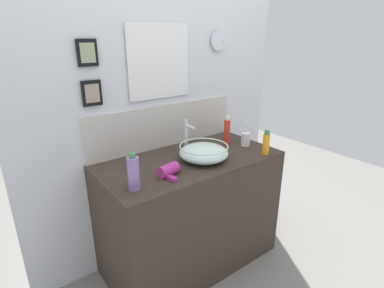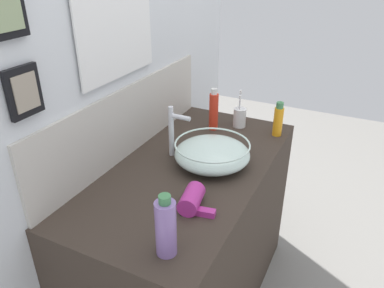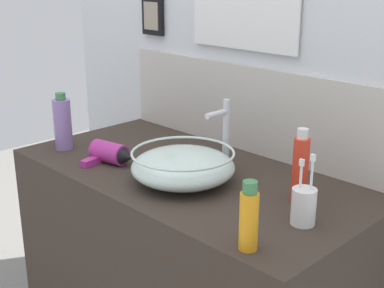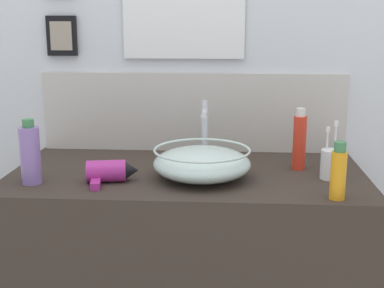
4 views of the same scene
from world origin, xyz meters
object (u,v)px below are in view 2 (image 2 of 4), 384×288
Objects in this scene: toothbrush_cup at (240,117)px; glass_bowl_sink at (212,153)px; lotion_bottle at (278,120)px; faucet at (173,129)px; spray_bottle at (166,227)px; shampoo_bottle at (214,111)px; hair_drier at (194,197)px.

glass_bowl_sink is at bearing -176.18° from toothbrush_cup.
lotion_bottle is (-0.02, -0.21, 0.03)m from toothbrush_cup.
faucet is at bearing 138.43° from lotion_bottle.
shampoo_bottle is at bearing 14.32° from spray_bottle.
glass_bowl_sink is at bearing 156.74° from lotion_bottle.
spray_bottle is (-0.55, -0.09, 0.04)m from glass_bowl_sink.
hair_drier is 1.02× the size of lotion_bottle.
lotion_bottle is at bearing -94.42° from toothbrush_cup.
spray_bottle is at bearing -153.40° from faucet.
toothbrush_cup is at bearing 3.82° from glass_bowl_sink.
lotion_bottle reaches higher than glass_bowl_sink.
lotion_bottle is at bearing -5.31° from spray_bottle.
toothbrush_cup reaches higher than lotion_bottle.
toothbrush_cup is at bearing 6.77° from spray_bottle.
faucet is 1.34× the size of lotion_bottle.
toothbrush_cup is 0.98m from spray_bottle.
toothbrush_cup is 0.21m from lotion_bottle.
spray_bottle is (-0.98, -0.12, 0.05)m from toothbrush_cup.
faucet is at bearing 39.38° from hair_drier.
toothbrush_cup is at bearing -20.46° from faucet.
spray_bottle is at bearing -170.96° from glass_bowl_sink.
shampoo_bottle reaches higher than glass_bowl_sink.
glass_bowl_sink is 0.45m from lotion_bottle.
faucet reaches higher than toothbrush_cup.
toothbrush_cup is at bearing 6.69° from hair_drier.
faucet is 1.31× the size of hair_drier.
spray_bottle is at bearing 174.69° from lotion_bottle.
hair_drier is 0.84× the size of spray_bottle.
faucet is at bearing 159.54° from toothbrush_cup.
spray_bottle reaches higher than lotion_bottle.
glass_bowl_sink is 0.30m from hair_drier.
lotion_bottle is (0.41, -0.18, 0.03)m from glass_bowl_sink.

